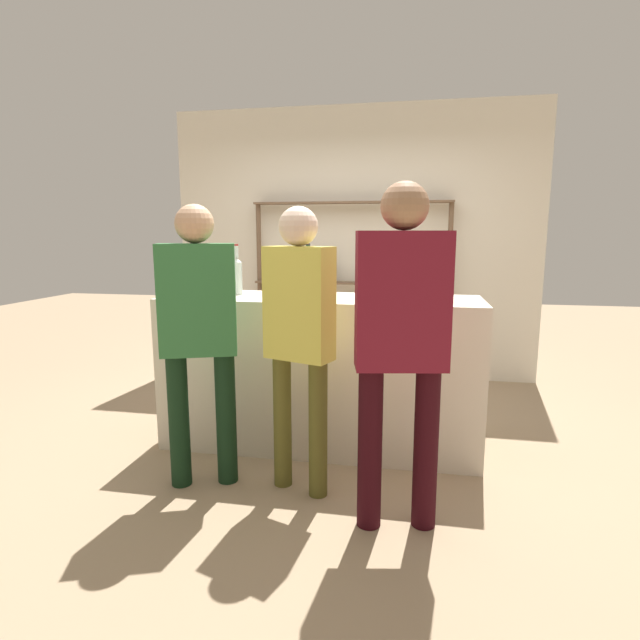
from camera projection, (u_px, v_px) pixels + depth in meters
ground_plane at (320, 443)px, 3.66m from camera, size 16.00×16.00×0.00m
bar_counter at (320, 372)px, 3.57m from camera, size 2.22×0.64×1.08m
back_wall at (353, 245)px, 5.28m from camera, size 3.82×0.12×2.80m
back_shelf at (351, 264)px, 5.14m from camera, size 2.02×0.18×1.83m
counter_bottle_0 at (439, 284)px, 3.16m from camera, size 0.09×0.09×0.32m
counter_bottle_1 at (308, 275)px, 3.63m from camera, size 0.08×0.08×0.37m
counter_bottle_2 at (191, 274)px, 3.68m from camera, size 0.07×0.07×0.37m
counter_bottle_3 at (285, 275)px, 3.71m from camera, size 0.08×0.08×0.34m
counter_bottle_4 at (237, 275)px, 3.59m from camera, size 0.07×0.07×0.36m
wine_glass at (195, 278)px, 3.59m from camera, size 0.09×0.09×0.16m
customer_center at (299, 326)px, 2.83m from camera, size 0.42×0.29×1.66m
customer_right at (401, 331)px, 2.46m from camera, size 0.48×0.27×1.76m
customer_left at (199, 325)px, 2.91m from camera, size 0.48×0.33×1.68m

